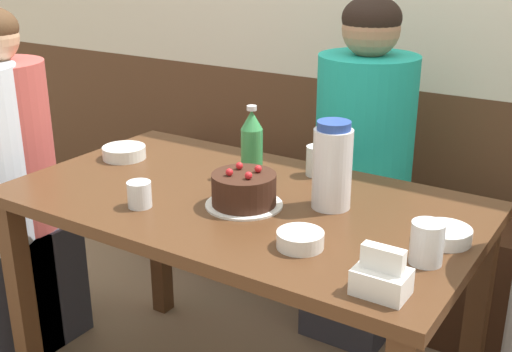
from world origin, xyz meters
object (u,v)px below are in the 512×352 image
object	(u,v)px
soju_bottle	(252,143)
person_grey_tee	(13,195)
bowl_soup_white	(300,240)
glass_shot_small	(317,161)
person_pale_blue_shirt	(362,180)
glass_tumbler_short	(427,243)
water_pitcher	(332,166)
napkin_holder	(382,277)
birthday_cake	(244,190)
bowl_rice_small	(124,152)
bowl_side_dish	(444,235)
bench_seat	(356,245)
glass_water_tall	(139,194)

from	to	relation	value
soju_bottle	person_grey_tee	size ratio (longest dim) A/B	0.18
bowl_soup_white	glass_shot_small	size ratio (longest dim) A/B	1.22
bowl_soup_white	person_pale_blue_shirt	distance (m)	0.85
person_grey_tee	glass_tumbler_short	bearing A→B (deg)	-0.77
water_pitcher	napkin_holder	size ratio (longest dim) A/B	2.16
birthday_cake	water_pitcher	xyz separation A→B (m)	(0.20, 0.12, 0.07)
glass_tumbler_short	bowl_rice_small	bearing A→B (deg)	170.93
bowl_side_dish	glass_tumbler_short	bearing A→B (deg)	-90.83
bench_seat	glass_shot_small	world-z (taller)	glass_shot_small
person_pale_blue_shirt	bowl_rice_small	bearing A→B (deg)	-47.26
bowl_rice_small	glass_tumbler_short	world-z (taller)	glass_tumbler_short
bowl_soup_white	bowl_side_dish	bearing A→B (deg)	37.86
bowl_side_dish	person_grey_tee	xyz separation A→B (m)	(-1.48, -0.11, -0.19)
napkin_holder	glass_water_tall	xyz separation A→B (m)	(-0.72, 0.07, -0.00)
bench_seat	water_pitcher	world-z (taller)	water_pitcher
water_pitcher	glass_shot_small	distance (m)	0.26
napkin_holder	bowl_soup_white	world-z (taller)	napkin_holder
bench_seat	person_grey_tee	world-z (taller)	person_grey_tee
bowl_soup_white	glass_shot_small	xyz separation A→B (m)	(-0.20, 0.45, 0.03)
birthday_cake	person_grey_tee	xyz separation A→B (m)	(-0.95, -0.03, -0.21)
bowl_soup_white	bowl_rice_small	world-z (taller)	bowl_rice_small
bowl_soup_white	person_grey_tee	size ratio (longest dim) A/B	0.09
water_pitcher	bowl_rice_small	xyz separation A→B (m)	(-0.75, -0.00, -0.10)
bench_seat	birthday_cake	xyz separation A→B (m)	(0.04, -0.88, 0.54)
glass_shot_small	bowl_side_dish	bearing A→B (deg)	-27.24
glass_shot_small	napkin_holder	bearing A→B (deg)	-51.60
glass_water_tall	water_pitcher	bearing A→B (deg)	32.60
soju_bottle	napkin_holder	bearing A→B (deg)	-36.18
water_pitcher	napkin_holder	world-z (taller)	water_pitcher
bowl_side_dish	bench_seat	bearing A→B (deg)	125.07
birthday_cake	glass_shot_small	size ratio (longest dim) A/B	2.29
birthday_cake	glass_water_tall	bearing A→B (deg)	-145.93
bench_seat	glass_tumbler_short	size ratio (longest dim) A/B	21.57
bowl_soup_white	bowl_side_dish	world-z (taller)	bowl_soup_white
bench_seat	soju_bottle	world-z (taller)	soju_bottle
napkin_holder	bowl_rice_small	bearing A→B (deg)	161.41
bowl_rice_small	soju_bottle	bearing A→B (deg)	11.04
birthday_cake	napkin_holder	distance (m)	0.54
bowl_rice_small	person_grey_tee	xyz separation A→B (m)	(-0.40, -0.15, -0.19)
glass_water_tall	napkin_holder	bearing A→B (deg)	-5.90
glass_shot_small	person_grey_tee	world-z (taller)	person_grey_tee
birthday_cake	person_pale_blue_shirt	bearing A→B (deg)	85.60
soju_bottle	glass_shot_small	bearing A→B (deg)	35.06
glass_water_tall	glass_tumbler_short	bearing A→B (deg)	7.90
soju_bottle	bowl_soup_white	size ratio (longest dim) A/B	1.96
glass_water_tall	glass_tumbler_short	distance (m)	0.76
glass_tumbler_short	person_grey_tee	bearing A→B (deg)	179.23
glass_water_tall	person_pale_blue_shirt	distance (m)	0.90
bowl_rice_small	glass_shot_small	distance (m)	0.64
bench_seat	soju_bottle	bearing A→B (deg)	-95.78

